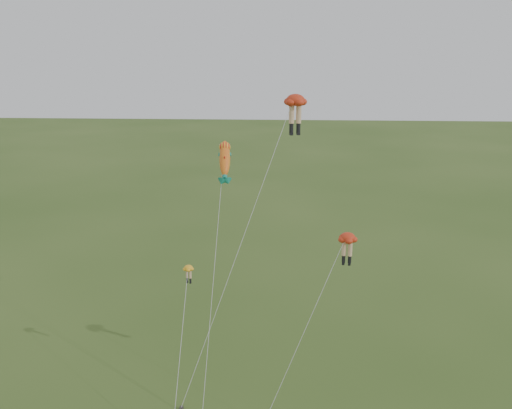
{
  "coord_description": "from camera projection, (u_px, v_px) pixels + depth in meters",
  "views": [
    {
      "loc": [
        4.26,
        -32.78,
        24.26
      ],
      "look_at": [
        2.21,
        6.0,
        13.1
      ],
      "focal_mm": 40.0,
      "sensor_mm": 36.0,
      "label": 1
    }
  ],
  "objects": [
    {
      "name": "fish_kite",
      "position": [
        225.0,
        160.0,
        42.21
      ],
      "size": [
        1.43,
        11.12,
        17.31
      ],
      "rotation": [
        0.87,
        0.0,
        0.09
      ],
      "color": "yellow",
      "rests_on": "ground"
    },
    {
      "name": "legs_kite_red_high",
      "position": [
        294.0,
        106.0,
        40.7
      ],
      "size": [
        8.66,
        9.27,
        20.64
      ],
      "rotation": [
        0.0,
        0.0,
        0.24
      ],
      "color": "red",
      "rests_on": "ground"
    },
    {
      "name": "legs_kite_red_mid",
      "position": [
        346.0,
        243.0,
        37.39
      ],
      "size": [
        6.17,
        4.6,
        12.2
      ],
      "rotation": [
        0.0,
        0.0,
        -0.2
      ],
      "color": "red",
      "rests_on": "ground"
    },
    {
      "name": "legs_kite_yellow",
      "position": [
        187.0,
        282.0,
        39.82
      ],
      "size": [
        0.95,
        8.9,
        9.05
      ],
      "rotation": [
        0.0,
        0.0,
        -0.21
      ],
      "color": "yellow",
      "rests_on": "ground"
    }
  ]
}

